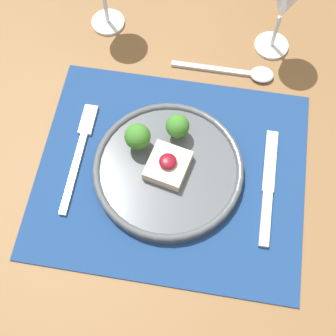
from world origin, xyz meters
name	(u,v)px	position (x,y,z in m)	size (l,w,h in m)	color
ground_plane	(170,268)	(0.00, 0.00, 0.00)	(8.00, 8.00, 0.00)	gray
dining_table	(171,191)	(0.00, 0.00, 0.64)	(1.33, 1.15, 0.72)	brown
placemat	(171,173)	(0.00, 0.00, 0.72)	(0.45, 0.38, 0.00)	navy
dinner_plate	(167,167)	(-0.01, 0.00, 0.74)	(0.25, 0.25, 0.07)	#4C5156
fork	(80,149)	(-0.16, 0.02, 0.73)	(0.02, 0.21, 0.01)	silver
knife	(268,194)	(0.16, -0.01, 0.73)	(0.02, 0.21, 0.01)	silver
spoon	(245,73)	(0.10, 0.22, 0.73)	(0.19, 0.04, 0.01)	silver
wine_glass_near	(285,1)	(0.15, 0.30, 0.84)	(0.07, 0.07, 0.17)	white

